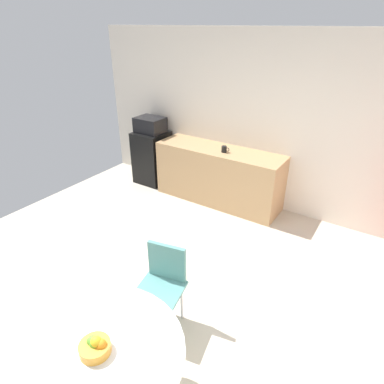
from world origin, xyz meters
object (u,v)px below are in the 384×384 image
object	(u,v)px
round_table	(95,364)
chair_teal	(163,277)
mini_fridge	(152,157)
fruit_bowl	(95,346)
microwave	(150,125)
mug_white	(224,149)

from	to	relation	value
round_table	chair_teal	size ratio (longest dim) A/B	1.46
mini_fridge	fruit_bowl	world-z (taller)	mini_fridge
microwave	chair_teal	world-z (taller)	microwave
microwave	mini_fridge	bearing A→B (deg)	0.00
round_table	mug_white	bearing A→B (deg)	104.28
chair_teal	fruit_bowl	bearing A→B (deg)	-76.89
mini_fridge	fruit_bowl	bearing A→B (deg)	-55.13
mini_fridge	round_table	distance (m)	4.15
chair_teal	fruit_bowl	distance (m)	1.05
mini_fridge	microwave	size ratio (longest dim) A/B	1.95
chair_teal	mug_white	distance (m)	2.46
microwave	round_table	distance (m)	4.17
mini_fridge	mug_white	size ratio (longest dim) A/B	7.25
mini_fridge	microwave	xyz separation A→B (m)	(0.00, 0.00, 0.60)
microwave	fruit_bowl	xyz separation A→B (m)	(2.37, -3.39, -0.26)
microwave	mug_white	world-z (taller)	microwave
mini_fridge	chair_teal	world-z (taller)	mini_fridge
round_table	mug_white	world-z (taller)	mug_white
microwave	round_table	xyz separation A→B (m)	(2.35, -3.42, -0.43)
round_table	mug_white	size ratio (longest dim) A/B	9.37
round_table	chair_teal	xyz separation A→B (m)	(-0.21, 1.00, -0.11)
round_table	fruit_bowl	xyz separation A→B (m)	(0.02, 0.02, 0.17)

